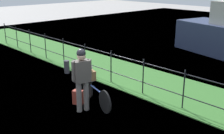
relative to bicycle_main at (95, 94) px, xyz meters
The scene contains 9 objects.
ground_plane 0.84m from the bicycle_main, 110.24° to the right, with size 60.00×60.00×0.00m, color #9E9993.
grass_strip 2.45m from the bicycle_main, 96.31° to the left, with size 27.00×2.40×0.03m, color #38702D.
iron_fence 1.55m from the bicycle_main, 100.12° to the left, with size 18.04×0.04×1.10m.
bicycle_main is the anchor object (origin of this frame).
wooden_crate 0.58m from the bicycle_main, 165.46° to the left, with size 0.38×0.27×0.27m, color brown.
terrier_dog 0.73m from the bicycle_main, 165.46° to the left, with size 0.32×0.21×0.18m.
cyclist_person 0.83m from the bicycle_main, 83.57° to the right, with size 0.35×0.53×1.68m.
backpack_on_paving 0.50m from the bicycle_main, 138.28° to the right, with size 0.28×0.18×0.40m, color maroon.
mooring_bollard 2.98m from the bicycle_main, 160.45° to the left, with size 0.20×0.20×0.47m, color #38383D.
Camera 1 is at (5.64, -3.77, 3.30)m, focal length 44.32 mm.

